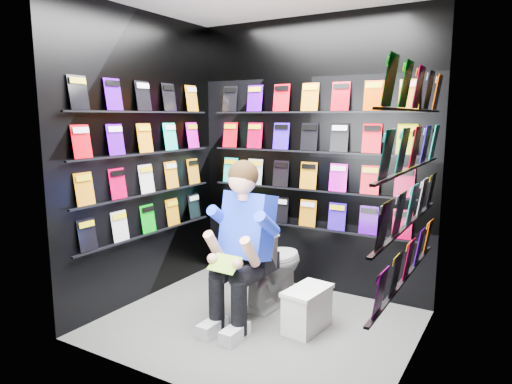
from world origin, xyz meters
The scene contains 13 objects.
floor centered at (0.00, 0.00, 0.00)m, with size 2.40×2.40×0.00m, color #5E5E5B.
wall_back centered at (0.00, 1.00, 1.30)m, with size 2.40×0.04×2.60m, color black.
wall_front centered at (0.00, -1.00, 1.30)m, with size 2.40×0.04×2.60m, color black.
wall_left centered at (-1.20, 0.00, 1.30)m, with size 0.04×2.00×2.60m, color black.
wall_right centered at (1.20, 0.00, 1.30)m, with size 0.04×2.00×2.60m, color black.
comics_back centered at (0.00, 0.97, 1.31)m, with size 2.10×0.06×1.37m, color red, non-canonical shape.
comics_left centered at (-1.17, 0.00, 1.31)m, with size 0.06×1.70×1.37m, color red, non-canonical shape.
comics_right centered at (1.17, 0.00, 1.31)m, with size 0.06×1.70×1.37m, color red, non-canonical shape.
toilet centered at (-0.12, 0.44, 0.37)m, with size 0.42×0.75×0.73m, color white.
longbox centered at (0.39, 0.13, 0.16)m, with size 0.23×0.42×0.31m, color white.
longbox_lid centered at (0.39, 0.13, 0.33)m, with size 0.25×0.44×0.03m, color white.
reader centered at (-0.12, 0.06, 0.79)m, with size 0.55×0.80×1.47m, color #1B33CB, non-canonical shape.
held_comic centered at (-0.12, -0.29, 0.58)m, with size 0.25×0.01×0.17m, color green.
Camera 1 is at (1.78, -3.02, 1.68)m, focal length 32.00 mm.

